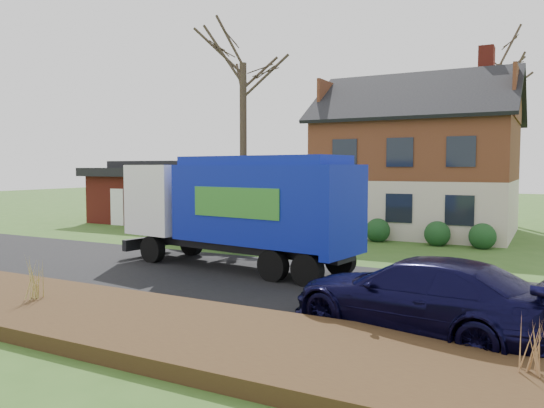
% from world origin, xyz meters
% --- Properties ---
extents(ground, '(120.00, 120.00, 0.00)m').
position_xyz_m(ground, '(0.00, 0.00, 0.00)').
color(ground, '#30541C').
rests_on(ground, ground).
extents(road, '(80.00, 7.00, 0.02)m').
position_xyz_m(road, '(0.00, 0.00, 0.01)').
color(road, black).
rests_on(road, ground).
extents(mulch_verge, '(80.00, 3.50, 0.30)m').
position_xyz_m(mulch_verge, '(0.00, -5.30, 0.15)').
color(mulch_verge, '#321E10').
rests_on(mulch_verge, ground).
extents(main_house, '(12.95, 8.95, 9.26)m').
position_xyz_m(main_house, '(1.49, 13.91, 4.03)').
color(main_house, beige).
rests_on(main_house, ground).
extents(ranch_house, '(9.80, 8.20, 3.70)m').
position_xyz_m(ranch_house, '(-12.00, 13.00, 1.81)').
color(ranch_house, maroon).
rests_on(ranch_house, ground).
extents(garbage_truck, '(8.84, 3.48, 3.69)m').
position_xyz_m(garbage_truck, '(-0.97, 1.37, 2.13)').
color(garbage_truck, black).
rests_on(garbage_truck, ground).
extents(silver_sedan, '(5.08, 2.49, 1.60)m').
position_xyz_m(silver_sedan, '(-4.25, 5.05, 0.80)').
color(silver_sedan, '#9FA2A6').
rests_on(silver_sedan, ground).
extents(navy_wagon, '(5.67, 3.25, 1.55)m').
position_xyz_m(navy_wagon, '(5.75, -2.76, 0.77)').
color(navy_wagon, black).
rests_on(navy_wagon, ground).
extents(tree_front_west, '(4.01, 4.01, 11.93)m').
position_xyz_m(tree_front_west, '(-5.92, 9.87, 9.83)').
color(tree_front_west, '#392D22').
rests_on(tree_front_west, ground).
extents(tree_back, '(4.07, 4.07, 12.88)m').
position_xyz_m(tree_back, '(5.02, 21.45, 10.73)').
color(tree_back, '#3F3025').
rests_on(tree_back, ground).
extents(grass_clump_mid, '(0.35, 0.29, 0.98)m').
position_xyz_m(grass_clump_mid, '(-2.44, -5.36, 0.79)').
color(grass_clump_mid, '#A69549').
rests_on(grass_clump_mid, mulch_verge).
extents(grass_clump_east, '(0.34, 0.28, 0.85)m').
position_xyz_m(grass_clump_east, '(7.91, -4.86, 0.73)').
color(grass_clump_east, '#9E7245').
rests_on(grass_clump_east, mulch_verge).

